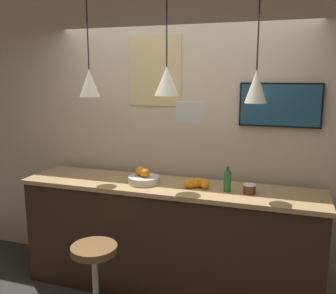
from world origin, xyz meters
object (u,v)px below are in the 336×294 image
object	(u,v)px
bar_stool	(95,269)
mounted_tv	(280,105)
juice_bottle	(227,181)
spread_jar	(249,189)
fruit_bowl	(144,178)

from	to	relation	value
bar_stool	mounted_tv	bearing A→B (deg)	36.00
juice_bottle	spread_jar	distance (m)	0.20
fruit_bowl	juice_bottle	size ratio (longest dim) A/B	1.31
bar_stool	mounted_tv	size ratio (longest dim) A/B	0.95
fruit_bowl	juice_bottle	xyz separation A→B (m)	(0.77, -0.00, 0.04)
fruit_bowl	spread_jar	xyz separation A→B (m)	(0.96, -0.00, -0.01)
bar_stool	mounted_tv	xyz separation A→B (m)	(1.35, 0.98, 1.30)
bar_stool	spread_jar	world-z (taller)	spread_jar
fruit_bowl	juice_bottle	distance (m)	0.78
fruit_bowl	juice_bottle	bearing A→B (deg)	-0.21
spread_jar	fruit_bowl	bearing A→B (deg)	179.83
bar_stool	juice_bottle	bearing A→B (deg)	31.70
juice_bottle	fruit_bowl	bearing A→B (deg)	179.79
mounted_tv	bar_stool	bearing A→B (deg)	-144.00
spread_jar	mounted_tv	distance (m)	0.81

